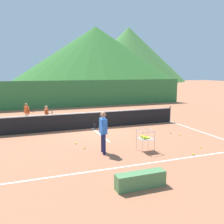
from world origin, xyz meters
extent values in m
plane|color=#A86647|center=(0.00, 0.00, 0.00)|extent=(120.00, 120.00, 0.00)
cube|color=white|center=(0.00, -6.10, 0.00)|extent=(10.90, 0.08, 0.01)
cube|color=white|center=(0.00, 5.67, 0.00)|extent=(10.90, 0.08, 0.01)
cube|color=white|center=(5.45, 0.00, 0.00)|extent=(0.08, 11.77, 0.01)
cube|color=white|center=(0.00, 0.00, 0.00)|extent=(0.08, 6.16, 0.01)
cylinder|color=#333338|center=(5.32, 0.00, 0.53)|extent=(0.08, 0.08, 1.05)
cube|color=black|center=(0.00, 0.00, 0.46)|extent=(10.55, 0.02, 0.92)
cube|color=white|center=(0.00, 0.00, 0.95)|extent=(10.55, 0.03, 0.06)
cylinder|color=#191E4C|center=(-0.78, -4.60, 0.42)|extent=(0.13, 0.13, 0.85)
cylinder|color=#191E4C|center=(-0.75, -4.28, 0.42)|extent=(0.13, 0.13, 0.85)
cube|color=blue|center=(-0.77, -4.44, 1.15)|extent=(0.29, 0.53, 0.60)
sphere|color=#996B4C|center=(-0.77, -4.44, 1.60)|extent=(0.23, 0.23, 0.23)
cylinder|color=blue|center=(-0.87, -4.72, 1.11)|extent=(0.24, 0.11, 0.58)
cylinder|color=blue|center=(-0.78, -4.14, 1.11)|extent=(0.18, 0.11, 0.59)
torus|color=#262628|center=(-1.03, -4.12, 1.05)|extent=(0.05, 0.29, 0.29)
cylinder|color=black|center=(-0.79, -4.14, 1.05)|extent=(0.22, 0.05, 0.03)
cylinder|color=silver|center=(-3.60, 2.99, 0.32)|extent=(0.10, 0.10, 0.65)
cylinder|color=silver|center=(-3.50, 2.76, 0.32)|extent=(0.10, 0.10, 0.65)
cube|color=#E55926|center=(-3.55, 2.87, 0.87)|extent=(0.32, 0.42, 0.45)
sphere|color=#996B4C|center=(-3.55, 2.87, 1.22)|extent=(0.18, 0.18, 0.18)
cylinder|color=#E55926|center=(-3.59, 3.10, 0.85)|extent=(0.19, 0.13, 0.44)
cylinder|color=#E55926|center=(-3.43, 2.68, 0.84)|extent=(0.15, 0.12, 0.45)
torus|color=#262628|center=(-3.19, 2.79, 0.84)|extent=(0.14, 0.28, 0.29)
cylinder|color=black|center=(-3.41, 2.69, 0.84)|extent=(0.21, 0.11, 0.03)
cylinder|color=black|center=(-2.46, 1.56, 0.32)|extent=(0.09, 0.09, 0.63)
cylinder|color=black|center=(-2.45, 1.32, 0.32)|extent=(0.09, 0.09, 0.63)
cube|color=#E55926|center=(-2.45, 1.44, 0.85)|extent=(0.20, 0.39, 0.44)
sphere|color=tan|center=(-2.45, 1.44, 1.19)|extent=(0.17, 0.17, 0.17)
cylinder|color=#E55926|center=(-2.41, 1.66, 0.83)|extent=(0.17, 0.08, 0.43)
cylinder|color=#E55926|center=(-2.41, 1.23, 0.82)|extent=(0.13, 0.07, 0.43)
torus|color=#262628|center=(-2.14, 1.24, 0.83)|extent=(0.04, 0.29, 0.29)
cylinder|color=black|center=(-2.39, 1.23, 0.83)|extent=(0.22, 0.04, 0.03)
cylinder|color=#B7B7BC|center=(0.69, -4.52, 0.45)|extent=(0.02, 0.02, 0.89)
cylinder|color=#B7B7BC|center=(1.25, -4.52, 0.45)|extent=(0.02, 0.02, 0.89)
cylinder|color=#B7B7BC|center=(0.69, -5.08, 0.45)|extent=(0.02, 0.02, 0.89)
cylinder|color=#B7B7BC|center=(1.25, -5.08, 0.45)|extent=(0.02, 0.02, 0.89)
cube|color=#B7B7BC|center=(0.97, -4.80, 0.55)|extent=(0.56, 0.56, 0.01)
cube|color=#B7B7BC|center=(0.97, -4.52, 0.89)|extent=(0.56, 0.02, 0.02)
cube|color=#B7B7BC|center=(0.97, -5.08, 0.89)|extent=(0.56, 0.02, 0.02)
cube|color=#B7B7BC|center=(0.69, -4.80, 0.89)|extent=(0.02, 0.56, 0.02)
cube|color=#B7B7BC|center=(1.25, -4.80, 0.89)|extent=(0.02, 0.56, 0.02)
sphere|color=yellow|center=(0.84, -4.93, 0.58)|extent=(0.07, 0.07, 0.07)
sphere|color=yellow|center=(0.84, -4.87, 0.58)|extent=(0.07, 0.07, 0.07)
sphere|color=yellow|center=(0.84, -4.80, 0.58)|extent=(0.07, 0.07, 0.07)
sphere|color=yellow|center=(0.84, -4.74, 0.58)|extent=(0.07, 0.07, 0.07)
sphere|color=yellow|center=(0.84, -4.67, 0.58)|extent=(0.07, 0.07, 0.07)
sphere|color=yellow|center=(0.91, -4.93, 0.58)|extent=(0.07, 0.07, 0.07)
sphere|color=yellow|center=(0.90, -4.87, 0.59)|extent=(0.07, 0.07, 0.07)
sphere|color=yellow|center=(0.90, -4.80, 0.58)|extent=(0.07, 0.07, 0.07)
sphere|color=yellow|center=(0.91, -4.74, 0.58)|extent=(0.07, 0.07, 0.07)
sphere|color=yellow|center=(0.90, -4.68, 0.59)|extent=(0.07, 0.07, 0.07)
sphere|color=yellow|center=(0.98, -4.93, 0.58)|extent=(0.07, 0.07, 0.07)
sphere|color=yellow|center=(0.96, -4.87, 0.59)|extent=(0.07, 0.07, 0.07)
sphere|color=yellow|center=(0.97, -4.80, 0.59)|extent=(0.07, 0.07, 0.07)
sphere|color=yellow|center=(0.97, -4.73, 0.59)|extent=(0.07, 0.07, 0.07)
sphere|color=yellow|center=(0.97, -4.68, 0.59)|extent=(0.07, 0.07, 0.07)
sphere|color=yellow|center=(1.03, -4.93, 0.58)|extent=(0.07, 0.07, 0.07)
sphere|color=yellow|center=(1.04, -4.87, 0.58)|extent=(0.07, 0.07, 0.07)
sphere|color=yellow|center=(1.03, -4.81, 0.58)|extent=(0.07, 0.07, 0.07)
sphere|color=yellow|center=(1.03, -4.74, 0.58)|extent=(0.07, 0.07, 0.07)
sphere|color=yellow|center=(1.04, -4.67, 0.58)|extent=(0.07, 0.07, 0.07)
sphere|color=yellow|center=(1.09, -4.93, 0.58)|extent=(0.07, 0.07, 0.07)
sphere|color=yellow|center=(1.10, -4.86, 0.59)|extent=(0.07, 0.07, 0.07)
sphere|color=yellow|center=(1.10, -4.80, 0.59)|extent=(0.07, 0.07, 0.07)
sphere|color=yellow|center=(1.10, -4.74, 0.59)|extent=(0.07, 0.07, 0.07)
sphere|color=yellow|center=(1.09, -4.67, 0.58)|extent=(0.07, 0.07, 0.07)
sphere|color=yellow|center=(0.84, -4.93, 0.63)|extent=(0.07, 0.07, 0.07)
sphere|color=yellow|center=(0.84, -4.86, 0.64)|extent=(0.07, 0.07, 0.07)
sphere|color=yellow|center=(0.85, -4.80, 0.64)|extent=(0.07, 0.07, 0.07)
sphere|color=yellow|center=(0.84, -4.74, 0.64)|extent=(0.07, 0.07, 0.07)
sphere|color=yellow|center=(0.85, -4.67, 0.64)|extent=(0.07, 0.07, 0.07)
sphere|color=yellow|center=(0.91, -4.93, 0.64)|extent=(0.07, 0.07, 0.07)
sphere|color=yellow|center=(0.90, -4.86, 0.64)|extent=(0.07, 0.07, 0.07)
sphere|color=yellow|center=(0.90, -4.81, 0.64)|extent=(0.07, 0.07, 0.07)
sphere|color=yellow|center=(0.91, -4.73, 0.64)|extent=(0.07, 0.07, 0.07)
sphere|color=yellow|center=(0.90, -4.67, 0.64)|extent=(0.07, 0.07, 0.07)
sphere|color=yellow|center=(3.64, -2.63, 0.03)|extent=(0.07, 0.07, 0.07)
sphere|color=yellow|center=(3.46, -5.28, 0.03)|extent=(0.07, 0.07, 0.07)
sphere|color=yellow|center=(-1.38, -3.67, 0.03)|extent=(0.07, 0.07, 0.07)
sphere|color=yellow|center=(2.55, -5.93, 0.03)|extent=(0.07, 0.07, 0.07)
sphere|color=yellow|center=(3.85, -3.16, 0.03)|extent=(0.07, 0.07, 0.07)
sphere|color=yellow|center=(1.33, -0.72, 0.03)|extent=(0.07, 0.07, 0.07)
sphere|color=yellow|center=(-1.56, -2.82, 0.03)|extent=(0.07, 0.07, 0.07)
cube|color=#33753D|center=(0.00, 8.88, 1.24)|extent=(23.99, 0.08, 2.49)
cube|color=#4C7F4C|center=(-0.71, -7.71, 0.23)|extent=(1.50, 0.36, 0.46)
cone|color=#2D6628|center=(19.10, 63.50, 8.51)|extent=(52.31, 52.31, 17.03)
cone|color=#427A38|center=(30.36, 63.24, 8.74)|extent=(37.17, 37.17, 17.47)
camera|label=1|loc=(-3.80, -13.71, 3.35)|focal=39.57mm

